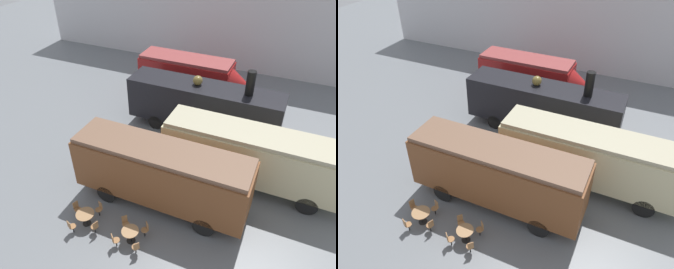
% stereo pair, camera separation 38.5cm
% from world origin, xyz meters
% --- Properties ---
extents(ground_plane, '(80.00, 80.00, 0.00)m').
position_xyz_m(ground_plane, '(0.00, 0.00, 0.00)').
color(ground_plane, slate).
extents(backdrop_wall, '(44.00, 0.15, 9.00)m').
position_xyz_m(backdrop_wall, '(0.00, 15.64, 4.50)').
color(backdrop_wall, silver).
rests_on(backdrop_wall, ground_plane).
extents(streamlined_locomotive, '(9.03, 2.46, 3.51)m').
position_xyz_m(streamlined_locomotive, '(-2.84, 8.57, 2.04)').
color(streamlined_locomotive, maroon).
rests_on(streamlined_locomotive, ground_plane).
extents(steam_locomotive, '(10.45, 2.42, 5.12)m').
position_xyz_m(steam_locomotive, '(-0.63, 4.50, 2.13)').
color(steam_locomotive, black).
rests_on(steam_locomotive, ground_plane).
extents(passenger_coach_vintage, '(10.31, 2.41, 3.56)m').
position_xyz_m(passenger_coach_vintage, '(3.69, 0.51, 2.12)').
color(passenger_coach_vintage, beige).
rests_on(passenger_coach_vintage, ground_plane).
extents(passenger_coach_wooden, '(9.18, 2.47, 3.72)m').
position_xyz_m(passenger_coach_wooden, '(-0.45, -2.89, 2.19)').
color(passenger_coach_wooden, brown).
rests_on(passenger_coach_wooden, ground_plane).
extents(cafe_table_near, '(0.93, 0.93, 0.74)m').
position_xyz_m(cafe_table_near, '(-3.33, -5.78, 0.60)').
color(cafe_table_near, black).
rests_on(cafe_table_near, ground_plane).
extents(cafe_table_mid, '(0.84, 0.84, 0.75)m').
position_xyz_m(cafe_table_mid, '(-0.76, -5.79, 0.59)').
color(cafe_table_mid, black).
rests_on(cafe_table_mid, ground_plane).
extents(cafe_chair_0, '(0.39, 0.38, 0.87)m').
position_xyz_m(cafe_chair_0, '(-4.11, -5.46, 0.51)').
color(cafe_chair_0, black).
rests_on(cafe_chair_0, ground_plane).
extents(cafe_chair_1, '(0.38, 0.39, 0.87)m').
position_xyz_m(cafe_chair_1, '(-3.65, -6.55, 0.51)').
color(cafe_chair_1, black).
rests_on(cafe_chair_1, ground_plane).
extents(cafe_chair_2, '(0.39, 0.38, 0.87)m').
position_xyz_m(cafe_chair_2, '(-2.56, -6.09, 0.51)').
color(cafe_chair_2, black).
rests_on(cafe_chair_2, ground_plane).
extents(cafe_chair_3, '(0.38, 0.39, 0.87)m').
position_xyz_m(cafe_chair_3, '(-3.02, -5.00, 0.51)').
color(cafe_chair_3, black).
rests_on(cafe_chair_3, ground_plane).
extents(cafe_chair_4, '(0.40, 0.40, 0.87)m').
position_xyz_m(cafe_chair_4, '(-0.17, -6.32, 0.51)').
color(cafe_chair_4, black).
rests_on(cafe_chair_4, ground_plane).
extents(cafe_chair_5, '(0.40, 0.40, 0.87)m').
position_xyz_m(cafe_chair_5, '(-0.23, -5.20, 0.51)').
color(cafe_chair_5, black).
rests_on(cafe_chair_5, ground_plane).
extents(cafe_chair_6, '(0.40, 0.40, 0.87)m').
position_xyz_m(cafe_chair_6, '(-1.34, -5.26, 0.51)').
color(cafe_chair_6, black).
rests_on(cafe_chair_6, ground_plane).
extents(cafe_chair_7, '(0.40, 0.40, 0.87)m').
position_xyz_m(cafe_chair_7, '(-1.29, -6.37, 0.51)').
color(cafe_chair_7, black).
rests_on(cafe_chair_7, ground_plane).
extents(visitor_person, '(0.34, 0.34, 1.67)m').
position_xyz_m(visitor_person, '(-2.03, -1.13, 0.91)').
color(visitor_person, '#262633').
rests_on(visitor_person, ground_plane).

